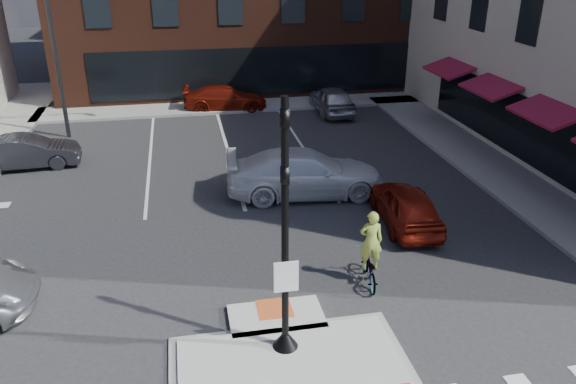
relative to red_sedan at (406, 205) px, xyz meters
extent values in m
plane|color=#28282B|center=(-5.21, -6.00, -0.70)|extent=(120.00, 120.00, 0.00)
cube|color=gray|center=(-5.21, -6.50, -0.67)|extent=(5.40, 3.60, 0.06)
cube|color=#A8A8A3|center=(-5.21, -6.50, -0.64)|extent=(5.00, 3.20, 0.12)
cube|color=#A8A8A3|center=(-5.21, -4.40, -0.64)|extent=(2.40, 1.40, 0.12)
cube|color=#C95423|center=(-5.21, -4.10, -0.58)|extent=(0.90, 0.90, 0.01)
cube|color=gray|center=(-16.21, 14.00, -0.62)|extent=(3.00, 20.00, 0.15)
cube|color=gray|center=(5.59, 4.00, -0.62)|extent=(3.00, 24.00, 0.15)
cube|color=gray|center=(-2.21, 16.00, -0.62)|extent=(26.00, 3.00, 0.15)
cube|color=black|center=(-2.21, 17.00, 1.10)|extent=(20.00, 0.12, 2.80)
cube|color=black|center=(6.79, 4.00, 1.00)|extent=(0.12, 16.00, 2.60)
cube|color=#A3153A|center=(6.09, 4.00, 2.35)|extent=(1.46, 3.00, 0.58)
cube|color=#A3153A|center=(6.09, 10.00, 2.35)|extent=(1.46, 3.00, 0.58)
cone|color=black|center=(-5.21, -5.60, -0.35)|extent=(0.60, 0.60, 0.45)
cylinder|color=black|center=(-5.21, -5.60, 2.50)|extent=(0.16, 0.16, 5.80)
cube|color=white|center=(-5.21, -5.72, 1.40)|extent=(0.55, 0.04, 0.75)
imported|color=black|center=(-5.21, -5.60, 4.60)|extent=(0.18, 0.22, 1.10)
imported|color=black|center=(-5.21, -5.60, 3.40)|extent=(0.18, 0.22, 1.10)
cylinder|color=black|center=(-12.71, 12.00, 3.30)|extent=(0.20, 0.20, 8.00)
imported|color=maroon|center=(0.00, 0.00, 0.00)|extent=(1.96, 4.21, 1.40)
imported|color=white|center=(-2.77, 3.08, 0.16)|extent=(6.08, 2.84, 1.71)
imported|color=#2B2A30|center=(-13.71, 8.04, 0.00)|extent=(4.32, 1.80, 1.39)
imported|color=#ABAEB3|center=(1.13, 13.66, 0.06)|extent=(1.84, 4.49, 1.52)
imported|color=maroon|center=(-4.66, 15.50, -0.02)|extent=(4.85, 2.37, 1.36)
imported|color=#3F3F44|center=(-2.36, -3.20, -0.24)|extent=(0.87, 1.82, 0.92)
imported|color=#C8DE4E|center=(-2.36, -3.20, 0.63)|extent=(0.70, 0.51, 1.76)
camera|label=1|loc=(-7.18, -15.97, 8.09)|focal=35.00mm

